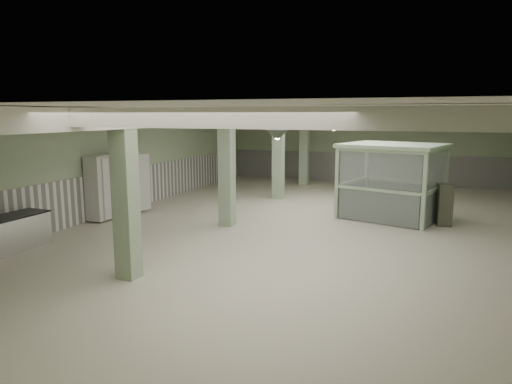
% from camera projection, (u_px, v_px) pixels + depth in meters
% --- Properties ---
extents(floor, '(20.00, 20.00, 0.00)m').
position_uv_depth(floor, '(312.00, 225.00, 14.44)').
color(floor, silver).
rests_on(floor, ground).
extents(ceiling, '(14.00, 20.00, 0.02)m').
position_uv_depth(ceiling, '(315.00, 110.00, 13.83)').
color(ceiling, silver).
rests_on(ceiling, wall_back).
extents(wall_back, '(14.00, 0.02, 3.60)m').
position_uv_depth(wall_back, '(362.00, 147.00, 23.31)').
color(wall_back, '#AEC29B').
rests_on(wall_back, floor).
extents(wall_front, '(14.00, 0.02, 3.60)m').
position_uv_depth(wall_front, '(85.00, 270.00, 4.96)').
color(wall_front, '#AEC29B').
rests_on(wall_front, floor).
extents(wall_left, '(0.02, 20.00, 3.60)m').
position_uv_depth(wall_left, '(127.00, 161.00, 16.65)').
color(wall_left, '#AEC29B').
rests_on(wall_left, floor).
extents(wainscot_left, '(0.05, 19.90, 1.50)m').
position_uv_depth(wainscot_left, '(129.00, 189.00, 16.82)').
color(wainscot_left, white).
rests_on(wainscot_left, floor).
extents(wainscot_back, '(13.90, 0.05, 1.50)m').
position_uv_depth(wainscot_back, '(361.00, 168.00, 23.46)').
color(wainscot_back, white).
rests_on(wainscot_back, floor).
extents(girder, '(0.45, 19.90, 0.40)m').
position_uv_depth(girder, '(239.00, 117.00, 14.77)').
color(girder, silver).
rests_on(girder, ceiling).
extents(beam_a, '(13.90, 0.35, 0.32)m').
position_uv_depth(beam_a, '(194.00, 118.00, 6.98)').
color(beam_a, silver).
rests_on(beam_a, ceiling).
extents(beam_b, '(13.90, 0.35, 0.32)m').
position_uv_depth(beam_b, '(254.00, 117.00, 9.27)').
color(beam_b, silver).
rests_on(beam_b, ceiling).
extents(beam_c, '(13.90, 0.35, 0.32)m').
position_uv_depth(beam_c, '(290.00, 116.00, 11.57)').
color(beam_c, silver).
rests_on(beam_c, ceiling).
extents(beam_d, '(13.90, 0.35, 0.32)m').
position_uv_depth(beam_d, '(315.00, 116.00, 13.86)').
color(beam_d, silver).
rests_on(beam_d, ceiling).
extents(beam_e, '(13.90, 0.35, 0.32)m').
position_uv_depth(beam_e, '(332.00, 116.00, 16.15)').
color(beam_e, silver).
rests_on(beam_e, ceiling).
extents(beam_f, '(13.90, 0.35, 0.32)m').
position_uv_depth(beam_f, '(345.00, 115.00, 18.45)').
color(beam_f, silver).
rests_on(beam_f, ceiling).
extents(beam_g, '(13.90, 0.35, 0.32)m').
position_uv_depth(beam_g, '(355.00, 115.00, 20.74)').
color(beam_g, silver).
rests_on(beam_g, ceiling).
extents(column_a, '(0.42, 0.42, 3.60)m').
position_uv_depth(column_a, '(126.00, 195.00, 9.53)').
color(column_a, '#91A988').
rests_on(column_a, floor).
extents(column_b, '(0.42, 0.42, 3.60)m').
position_uv_depth(column_b, '(227.00, 169.00, 14.11)').
color(column_b, '#91A988').
rests_on(column_b, floor).
extents(column_c, '(0.42, 0.42, 3.60)m').
position_uv_depth(column_c, '(278.00, 155.00, 18.70)').
color(column_c, '#91A988').
rests_on(column_c, floor).
extents(column_d, '(0.42, 0.42, 3.60)m').
position_uv_depth(column_d, '(304.00, 149.00, 22.37)').
color(column_d, '#91A988').
rests_on(column_d, floor).
extents(pendant_front, '(0.44, 0.44, 0.22)m').
position_uv_depth(pendant_front, '(277.00, 135.00, 9.15)').
color(pendant_front, '#324030').
rests_on(pendant_front, ceiling).
extents(pendant_mid, '(0.44, 0.44, 0.22)m').
position_uv_depth(pendant_mid, '(334.00, 128.00, 14.20)').
color(pendant_mid, '#324030').
rests_on(pendant_mid, ceiling).
extents(pendant_back, '(0.44, 0.44, 0.22)m').
position_uv_depth(pendant_back, '(359.00, 125.00, 18.79)').
color(pendant_back, '#324030').
rests_on(pendant_back, ceiling).
extents(walkin_cooler, '(0.86, 2.28, 2.09)m').
position_uv_depth(walkin_cooler, '(115.00, 186.00, 15.56)').
color(walkin_cooler, silver).
rests_on(walkin_cooler, floor).
extents(guard_booth, '(3.70, 3.36, 2.50)m').
position_uv_depth(guard_booth, '(393.00, 168.00, 15.24)').
color(guard_booth, '#A3C09A').
rests_on(guard_booth, floor).
extents(filing_cabinet, '(0.52, 0.67, 1.33)m').
position_uv_depth(filing_cabinet, '(444.00, 204.00, 14.36)').
color(filing_cabinet, '#515446').
rests_on(filing_cabinet, floor).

